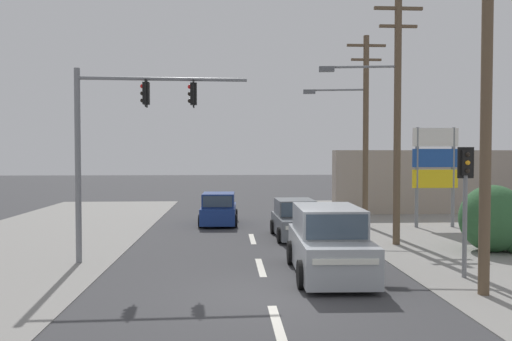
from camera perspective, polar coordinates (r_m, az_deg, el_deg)
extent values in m
plane|color=#3A3A3D|center=(12.22, 1.49, -14.12)|extent=(140.00, 140.00, 0.00)
cube|color=silver|center=(10.32, 2.45, -17.14)|extent=(0.20, 2.40, 0.01)
cube|color=silver|center=(15.12, 0.53, -10.99)|extent=(0.20, 2.40, 0.01)
cube|color=silver|center=(20.02, -0.43, -7.81)|extent=(0.20, 2.40, 0.01)
cylinder|color=brown|center=(13.10, 24.86, 9.60)|extent=(0.26, 0.26, 10.34)
cylinder|color=brown|center=(19.18, 15.85, 5.42)|extent=(0.26, 0.26, 9.16)
cube|color=brown|center=(19.87, 15.96, 17.39)|extent=(1.80, 0.12, 0.11)
cube|color=brown|center=(19.71, 15.94, 15.57)|extent=(1.40, 0.12, 0.10)
cylinder|color=slate|center=(19.18, 12.03, 11.51)|extent=(2.59, 0.40, 0.09)
cube|color=#595B60|center=(19.03, 8.07, 11.40)|extent=(0.59, 0.35, 0.18)
cylinder|color=brown|center=(23.63, 12.43, 4.34)|extent=(0.26, 0.26, 8.82)
cube|color=brown|center=(24.13, 12.50, 13.78)|extent=(1.80, 0.12, 0.11)
cube|color=brown|center=(24.00, 12.49, 12.26)|extent=(1.40, 0.12, 0.10)
cylinder|color=slate|center=(23.66, 9.30, 9.08)|extent=(2.59, 0.46, 0.09)
cube|color=#595B60|center=(23.59, 6.11, 8.94)|extent=(0.59, 0.36, 0.18)
cylinder|color=slate|center=(16.24, -19.68, 0.46)|extent=(0.18, 0.18, 6.00)
cylinder|color=slate|center=(15.95, -10.57, 10.24)|extent=(5.20, 0.26, 0.11)
cube|color=black|center=(15.95, -12.44, 8.60)|extent=(0.21, 0.27, 0.68)
cube|color=black|center=(15.95, -12.44, 8.60)|extent=(0.05, 0.44, 0.84)
sphere|color=red|center=(15.99, -12.88, 9.37)|extent=(0.13, 0.13, 0.13)
sphere|color=black|center=(15.97, -12.87, 8.59)|extent=(0.13, 0.13, 0.13)
sphere|color=black|center=(15.94, -12.87, 7.80)|extent=(0.13, 0.13, 0.13)
cube|color=black|center=(15.83, -7.15, 8.68)|extent=(0.21, 0.27, 0.68)
cube|color=black|center=(15.83, -7.15, 8.68)|extent=(0.05, 0.44, 0.84)
sphere|color=red|center=(15.86, -7.59, 9.47)|extent=(0.13, 0.13, 0.13)
sphere|color=black|center=(15.83, -7.59, 8.68)|extent=(0.13, 0.13, 0.13)
sphere|color=black|center=(15.81, -7.59, 7.89)|extent=(0.13, 0.13, 0.13)
cylinder|color=slate|center=(14.70, 22.75, -5.97)|extent=(0.12, 0.12, 2.80)
cube|color=black|center=(14.58, 22.84, 0.83)|extent=(0.26, 0.20, 0.68)
cube|color=black|center=(14.58, 22.84, 0.83)|extent=(0.44, 0.05, 0.84)
sphere|color=black|center=(14.47, 23.05, 1.69)|extent=(0.13, 0.13, 0.13)
sphere|color=orange|center=(14.47, 23.04, 0.82)|extent=(0.13, 0.13, 0.13)
sphere|color=black|center=(14.47, 23.03, -0.05)|extent=(0.13, 0.13, 0.13)
cylinder|color=slate|center=(23.95, 17.90, -0.79)|extent=(0.16, 0.16, 4.60)
cylinder|color=slate|center=(24.61, 21.60, -0.76)|extent=(0.16, 0.16, 4.60)
cube|color=silver|center=(24.26, 19.82, 3.60)|extent=(2.10, 0.14, 0.84)
cube|color=#1E4793|center=(24.24, 19.80, 1.35)|extent=(2.10, 0.14, 0.84)
cube|color=yellow|center=(24.27, 19.78, -0.89)|extent=(2.10, 0.14, 0.84)
ellipsoid|color=#2D5B33|center=(19.09, 25.43, -4.97)|extent=(2.27, 2.05, 2.31)
cube|color=#A39384|center=(30.23, 20.09, -1.23)|extent=(12.00, 1.00, 3.60)
cube|color=#A3A8AD|center=(14.22, 8.33, -9.23)|extent=(1.97, 4.55, 1.00)
cube|color=#A3A8AD|center=(14.27, 8.20, -5.61)|extent=(1.80, 2.75, 0.76)
cube|color=#384756|center=(12.94, 9.24, -6.39)|extent=(1.58, 0.11, 0.65)
cube|color=#384756|center=(15.61, 7.35, -4.96)|extent=(1.55, 0.11, 0.61)
cube|color=white|center=(11.99, 10.22, -10.23)|extent=(1.56, 0.09, 0.14)
cylinder|color=black|center=(13.14, 13.42, -11.41)|extent=(0.24, 0.73, 0.72)
cylinder|color=black|center=(12.80, 5.27, -11.73)|extent=(0.24, 0.73, 0.72)
cylinder|color=black|center=(15.79, 10.77, -9.15)|extent=(0.24, 0.73, 0.72)
cylinder|color=black|center=(15.51, 4.03, -9.32)|extent=(0.24, 0.73, 0.72)
cube|color=slate|center=(20.26, 4.58, -6.26)|extent=(1.69, 3.64, 0.76)
cube|color=slate|center=(20.47, 4.44, -4.20)|extent=(1.53, 1.94, 0.64)
cube|color=#384756|center=(19.52, 4.90, -4.49)|extent=(1.36, 0.10, 0.54)
cube|color=#384756|center=(21.42, 4.03, -3.93)|extent=(1.33, 0.09, 0.51)
cube|color=white|center=(18.46, 5.50, -6.52)|extent=(1.36, 0.08, 0.14)
cylinder|color=black|center=(19.36, 7.47, -7.27)|extent=(0.20, 0.60, 0.60)
cylinder|color=black|center=(19.09, 2.73, -7.39)|extent=(0.20, 0.60, 0.60)
cylinder|color=black|center=(21.52, 6.21, -6.35)|extent=(0.20, 0.60, 0.60)
cylinder|color=black|center=(21.28, 1.94, -6.43)|extent=(0.20, 0.60, 0.60)
cube|color=navy|center=(24.22, -4.26, -4.93)|extent=(1.70, 3.64, 0.76)
cube|color=navy|center=(23.85, -4.30, -3.34)|extent=(1.53, 1.94, 0.64)
cube|color=#384756|center=(24.81, -4.20, -3.14)|extent=(1.36, 0.10, 0.54)
cube|color=#384756|center=(22.88, -4.41, -3.56)|extent=(1.33, 0.10, 0.51)
cube|color=white|center=(26.01, -4.08, -4.08)|extent=(1.36, 0.08, 0.14)
cylinder|color=black|center=(25.40, -5.96, -5.09)|extent=(0.20, 0.60, 0.60)
cylinder|color=black|center=(25.33, -2.33, -5.10)|extent=(0.20, 0.60, 0.60)
cylinder|color=black|center=(23.19, -6.37, -5.75)|extent=(0.20, 0.60, 0.60)
cylinder|color=black|center=(23.12, -2.40, -5.77)|extent=(0.20, 0.60, 0.60)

